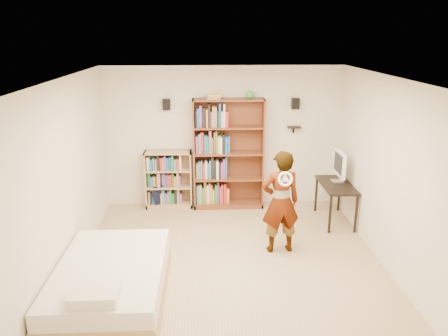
% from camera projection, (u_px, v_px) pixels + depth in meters
% --- Properties ---
extents(ground, '(4.50, 5.00, 0.01)m').
position_uv_depth(ground, '(230.00, 266.00, 6.40)').
color(ground, tan).
rests_on(ground, ground).
extents(room_shell, '(4.52, 5.02, 2.71)m').
position_uv_depth(room_shell, '(231.00, 150.00, 5.87)').
color(room_shell, beige).
rests_on(room_shell, ground).
extents(crown_molding, '(4.50, 5.00, 0.06)m').
position_uv_depth(crown_molding, '(231.00, 82.00, 5.60)').
color(crown_molding, white).
rests_on(crown_molding, room_shell).
extents(speaker_left, '(0.14, 0.12, 0.20)m').
position_uv_depth(speaker_left, '(167.00, 104.00, 8.05)').
color(speaker_left, black).
rests_on(speaker_left, room_shell).
extents(speaker_right, '(0.14, 0.12, 0.20)m').
position_uv_depth(speaker_right, '(295.00, 104.00, 8.15)').
color(speaker_right, black).
rests_on(speaker_right, room_shell).
extents(wall_shelf, '(0.25, 0.16, 0.02)m').
position_uv_depth(wall_shelf, '(294.00, 127.00, 8.29)').
color(wall_shelf, black).
rests_on(wall_shelf, room_shell).
extents(tall_bookshelf, '(1.33, 0.39, 2.11)m').
position_uv_depth(tall_bookshelf, '(228.00, 154.00, 8.29)').
color(tall_bookshelf, brown).
rests_on(tall_bookshelf, ground).
extents(low_bookshelf, '(0.89, 0.33, 1.11)m').
position_uv_depth(low_bookshelf, '(169.00, 180.00, 8.41)').
color(low_bookshelf, tan).
rests_on(low_bookshelf, ground).
extents(computer_desk, '(0.52, 1.04, 0.71)m').
position_uv_depth(computer_desk, '(335.00, 203.00, 7.82)').
color(computer_desk, black).
rests_on(computer_desk, ground).
extents(imac, '(0.18, 0.57, 0.56)m').
position_uv_depth(imac, '(338.00, 167.00, 7.75)').
color(imac, white).
rests_on(imac, computer_desk).
extents(daybed, '(1.34, 2.07, 0.61)m').
position_uv_depth(daybed, '(111.00, 277.00, 5.53)').
color(daybed, white).
rests_on(daybed, ground).
extents(person, '(0.63, 0.46, 1.62)m').
position_uv_depth(person, '(281.00, 202.00, 6.62)').
color(person, black).
rests_on(person, ground).
extents(wii_wheel, '(0.22, 0.08, 0.22)m').
position_uv_depth(wii_wheel, '(285.00, 179.00, 6.19)').
color(wii_wheel, white).
rests_on(wii_wheel, person).
extents(navy_bag, '(0.41, 0.34, 0.48)m').
position_uv_depth(navy_bag, '(160.00, 195.00, 8.50)').
color(navy_bag, black).
rests_on(navy_bag, ground).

